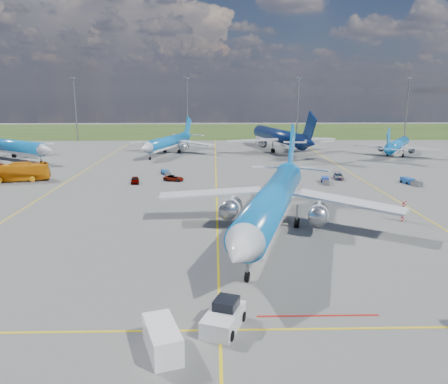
{
  "coord_description": "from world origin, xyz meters",
  "views": [
    {
      "loc": [
        -0.38,
        -50.05,
        17.85
      ],
      "look_at": [
        0.98,
        9.42,
        4.0
      ],
      "focal_mm": 35.0,
      "sensor_mm": 36.0,
      "label": 1
    }
  ],
  "objects_px": {
    "bg_jet_n": "(278,151)",
    "service_van": "(162,339)",
    "bg_jet_ne": "(396,155)",
    "apron_bus": "(14,172)",
    "service_car_c": "(338,176)",
    "baggage_tug_w": "(325,181)",
    "baggage_tug_e": "(410,182)",
    "bg_jet_nw": "(11,160)",
    "pushback_tug": "(224,317)",
    "service_car_b": "(174,178)",
    "baggage_tug_c": "(166,173)",
    "main_airliner": "(272,232)",
    "bg_jet_nnw": "(169,154)",
    "service_car_a": "(135,180)",
    "warning_post": "(403,211)"
  },
  "relations": [
    {
      "from": "bg_jet_n",
      "to": "service_van",
      "type": "distance_m",
      "value": 106.34
    },
    {
      "from": "baggage_tug_w",
      "to": "bg_jet_n",
      "type": "bearing_deg",
      "value": 103.46
    },
    {
      "from": "bg_jet_nnw",
      "to": "service_van",
      "type": "relative_size",
      "value": 8.07
    },
    {
      "from": "bg_jet_ne",
      "to": "apron_bus",
      "type": "xyz_separation_m",
      "value": [
        -91.84,
        -33.92,
        1.88
      ]
    },
    {
      "from": "service_car_c",
      "to": "baggage_tug_w",
      "type": "xyz_separation_m",
      "value": [
        -3.68,
        -3.86,
        -0.14
      ]
    },
    {
      "from": "bg_jet_n",
      "to": "bg_jet_ne",
      "type": "xyz_separation_m",
      "value": [
        32.09,
        -9.98,
        0.0
      ]
    },
    {
      "from": "service_car_c",
      "to": "bg_jet_ne",
      "type": "bearing_deg",
      "value": 59.75
    },
    {
      "from": "baggage_tug_w",
      "to": "baggage_tug_e",
      "type": "relative_size",
      "value": 0.95
    },
    {
      "from": "baggage_tug_w",
      "to": "baggage_tug_e",
      "type": "height_order",
      "value": "baggage_tug_e"
    },
    {
      "from": "main_airliner",
      "to": "baggage_tug_w",
      "type": "height_order",
      "value": "main_airliner"
    },
    {
      "from": "service_car_b",
      "to": "service_car_c",
      "type": "relative_size",
      "value": 0.95
    },
    {
      "from": "service_van",
      "to": "service_car_b",
      "type": "relative_size",
      "value": 1.1
    },
    {
      "from": "bg_jet_n",
      "to": "baggage_tug_c",
      "type": "relative_size",
      "value": 10.77
    },
    {
      "from": "bg_jet_n",
      "to": "service_car_a",
      "type": "distance_m",
      "value": 58.18
    },
    {
      "from": "service_car_a",
      "to": "service_car_b",
      "type": "relative_size",
      "value": 0.92
    },
    {
      "from": "warning_post",
      "to": "bg_jet_nnw",
      "type": "relative_size",
      "value": 0.08
    },
    {
      "from": "service_van",
      "to": "bg_jet_ne",
      "type": "bearing_deg",
      "value": 40.96
    },
    {
      "from": "baggage_tug_e",
      "to": "bg_jet_n",
      "type": "bearing_deg",
      "value": 95.06
    },
    {
      "from": "bg_jet_n",
      "to": "bg_jet_nnw",
      "type": "bearing_deg",
      "value": -4.89
    },
    {
      "from": "bg_jet_nw",
      "to": "bg_jet_ne",
      "type": "height_order",
      "value": "bg_jet_nw"
    },
    {
      "from": "bg_jet_nw",
      "to": "service_car_c",
      "type": "bearing_deg",
      "value": -74.74
    },
    {
      "from": "apron_bus",
      "to": "service_car_b",
      "type": "bearing_deg",
      "value": -103.66
    },
    {
      "from": "main_airliner",
      "to": "service_car_c",
      "type": "bearing_deg",
      "value": 78.36
    },
    {
      "from": "bg_jet_nw",
      "to": "main_airliner",
      "type": "distance_m",
      "value": 87.29
    },
    {
      "from": "main_airliner",
      "to": "pushback_tug",
      "type": "height_order",
      "value": "main_airliner"
    },
    {
      "from": "main_airliner",
      "to": "baggage_tug_w",
      "type": "bearing_deg",
      "value": 80.8
    },
    {
      "from": "pushback_tug",
      "to": "service_car_b",
      "type": "distance_m",
      "value": 56.93
    },
    {
      "from": "pushback_tug",
      "to": "service_car_c",
      "type": "bearing_deg",
      "value": 86.98
    },
    {
      "from": "main_airliner",
      "to": "service_car_b",
      "type": "distance_m",
      "value": 36.73
    },
    {
      "from": "service_car_c",
      "to": "main_airliner",
      "type": "bearing_deg",
      "value": -110.33
    },
    {
      "from": "bg_jet_nw",
      "to": "baggage_tug_c",
      "type": "relative_size",
      "value": 8.83
    },
    {
      "from": "bg_jet_nw",
      "to": "pushback_tug",
      "type": "xyz_separation_m",
      "value": [
        54.48,
        -85.24,
        0.86
      ]
    },
    {
      "from": "main_airliner",
      "to": "service_car_c",
      "type": "height_order",
      "value": "main_airliner"
    },
    {
      "from": "service_van",
      "to": "service_car_b",
      "type": "xyz_separation_m",
      "value": [
        -4.53,
        59.44,
        -0.43
      ]
    },
    {
      "from": "pushback_tug",
      "to": "service_car_b",
      "type": "bearing_deg",
      "value": 119.52
    },
    {
      "from": "bg_jet_nw",
      "to": "service_van",
      "type": "distance_m",
      "value": 101.66
    },
    {
      "from": "main_airliner",
      "to": "apron_bus",
      "type": "distance_m",
      "value": 58.44
    },
    {
      "from": "service_car_b",
      "to": "apron_bus",
      "type": "bearing_deg",
      "value": 104.91
    },
    {
      "from": "bg_jet_nw",
      "to": "bg_jet_nnw",
      "type": "xyz_separation_m",
      "value": [
        40.61,
        10.26,
        0.0
      ]
    },
    {
      "from": "bg_jet_nw",
      "to": "service_car_c",
      "type": "height_order",
      "value": "bg_jet_nw"
    },
    {
      "from": "bg_jet_ne",
      "to": "service_car_a",
      "type": "relative_size",
      "value": 8.53
    },
    {
      "from": "bg_jet_nnw",
      "to": "baggage_tug_c",
      "type": "height_order",
      "value": "bg_jet_nnw"
    },
    {
      "from": "pushback_tug",
      "to": "baggage_tug_e",
      "type": "height_order",
      "value": "pushback_tug"
    },
    {
      "from": "bg_jet_nnw",
      "to": "service_car_b",
      "type": "relative_size",
      "value": 8.91
    },
    {
      "from": "bg_jet_ne",
      "to": "main_airliner",
      "type": "relative_size",
      "value": 0.7
    },
    {
      "from": "apron_bus",
      "to": "service_car_a",
      "type": "height_order",
      "value": "apron_bus"
    },
    {
      "from": "bg_jet_nnw",
      "to": "bg_jet_ne",
      "type": "relative_size",
      "value": 1.13
    },
    {
      "from": "bg_jet_n",
      "to": "service_car_b",
      "type": "height_order",
      "value": "bg_jet_n"
    },
    {
      "from": "service_car_c",
      "to": "baggage_tug_c",
      "type": "height_order",
      "value": "service_car_c"
    },
    {
      "from": "warning_post",
      "to": "service_car_a",
      "type": "xyz_separation_m",
      "value": [
        -42.04,
        26.67,
        -0.85
      ]
    }
  ]
}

